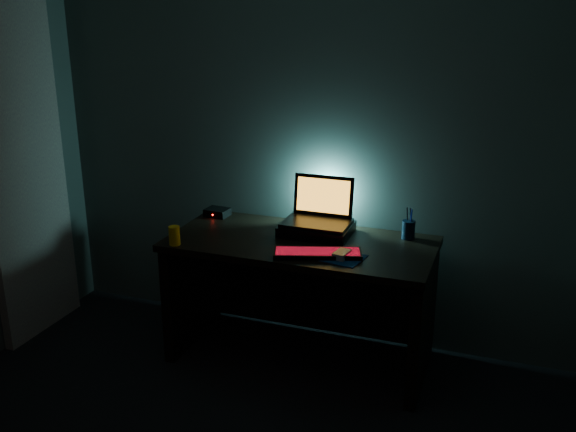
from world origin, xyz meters
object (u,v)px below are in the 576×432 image
object	(u,v)px
router	(217,212)
juice_glass	(174,236)
mouse	(342,254)
keyboard	(318,253)
laptop	(319,212)
pen_cup	(408,230)

from	to	relation	value
router	juice_glass	bearing A→B (deg)	-85.68
mouse	juice_glass	distance (m)	0.93
juice_glass	keyboard	bearing A→B (deg)	7.74
laptop	mouse	world-z (taller)	laptop
mouse	pen_cup	size ratio (longest dim) A/B	1.05
juice_glass	mouse	bearing A→B (deg)	7.47
keyboard	pen_cup	distance (m)	0.59
laptop	router	bearing A→B (deg)	175.21
keyboard	mouse	world-z (taller)	mouse
mouse	pen_cup	xyz separation A→B (m)	(0.28, 0.42, 0.03)
mouse	juice_glass	world-z (taller)	juice_glass
laptop	router	size ratio (longest dim) A/B	2.53
juice_glass	laptop	bearing A→B (deg)	35.12
keyboard	router	distance (m)	0.91
keyboard	juice_glass	distance (m)	0.81
keyboard	mouse	xyz separation A→B (m)	(0.13, 0.01, 0.01)
pen_cup	laptop	bearing A→B (deg)	-174.13
pen_cup	juice_glass	xyz separation A→B (m)	(-1.20, -0.54, -0.00)
keyboard	pen_cup	world-z (taller)	pen_cup
keyboard	laptop	bearing A→B (deg)	87.86
laptop	juice_glass	distance (m)	0.84
router	keyboard	bearing A→B (deg)	-24.29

